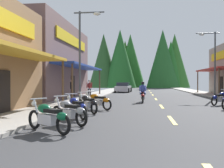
# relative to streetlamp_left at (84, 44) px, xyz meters

# --- Properties ---
(ground) EXTENTS (10.10, 76.04, 0.10)m
(ground) POSITION_rel_streetlamp_left_xyz_m (5.14, 7.82, -4.18)
(ground) COLOR #38383A
(sidewalk_left) EXTENTS (2.60, 76.04, 0.12)m
(sidewalk_left) POSITION_rel_streetlamp_left_xyz_m (-1.21, 7.82, -4.07)
(sidewalk_left) COLOR #9E9991
(sidewalk_left) RESTS_ON ground
(sidewalk_right) EXTENTS (2.60, 76.04, 0.12)m
(sidewalk_right) POSITION_rel_streetlamp_left_xyz_m (11.49, 7.82, -4.07)
(sidewalk_right) COLOR gray
(sidewalk_right) RESTS_ON ground
(centerline_dashes) EXTENTS (0.16, 51.58, 0.01)m
(centerline_dashes) POSITION_rel_streetlamp_left_xyz_m (5.14, 11.71, -4.12)
(centerline_dashes) COLOR #E0C64C
(centerline_dashes) RESTS_ON ground
(storefront_left_far) EXTENTS (8.43, 13.25, 6.83)m
(storefront_left_far) POSITION_rel_streetlamp_left_xyz_m (-5.80, 6.02, -0.71)
(storefront_left_far) COLOR brown
(storefront_left_far) RESTS_ON ground
(streetlamp_left) EXTENTS (2.11, 0.30, 6.36)m
(streetlamp_left) POSITION_rel_streetlamp_left_xyz_m (0.00, 0.00, 0.00)
(streetlamp_left) COLOR #474C51
(streetlamp_left) RESTS_ON ground
(streetlamp_right) EXTENTS (2.11, 0.30, 6.11)m
(streetlamp_right) POSITION_rel_streetlamp_left_xyz_m (10.26, 7.26, -0.14)
(streetlamp_right) COLOR #474C51
(streetlamp_right) RESTS_ON ground
(motorcycle_parked_right_6) EXTENTS (1.66, 1.51, 1.04)m
(motorcycle_parked_right_6) POSITION_rel_streetlamp_left_xyz_m (9.06, 0.35, -3.64)
(motorcycle_parked_right_6) COLOR black
(motorcycle_parked_right_6) RESTS_ON ground
(motorcycle_parked_left_0) EXTENTS (1.84, 1.27, 1.04)m
(motorcycle_parked_left_0) POSITION_rel_streetlamp_left_xyz_m (1.04, -9.42, -3.64)
(motorcycle_parked_left_0) COLOR black
(motorcycle_parked_left_0) RESTS_ON ground
(motorcycle_parked_left_1) EXTENTS (1.75, 1.39, 1.04)m
(motorcycle_parked_left_1) POSITION_rel_streetlamp_left_xyz_m (1.26, -7.97, -3.64)
(motorcycle_parked_left_1) COLOR black
(motorcycle_parked_left_1) RESTS_ON ground
(motorcycle_parked_left_2) EXTENTS (1.40, 1.74, 1.04)m
(motorcycle_parked_left_2) POSITION_rel_streetlamp_left_xyz_m (1.11, -6.39, -3.64)
(motorcycle_parked_left_2) COLOR black
(motorcycle_parked_left_2) RESTS_ON ground
(motorcycle_parked_left_3) EXTENTS (1.41, 1.74, 1.04)m
(motorcycle_parked_left_3) POSITION_rel_streetlamp_left_xyz_m (1.22, -4.60, -3.64)
(motorcycle_parked_left_3) COLOR black
(motorcycle_parked_left_3) RESTS_ON ground
(motorcycle_parked_left_4) EXTENTS (1.86, 1.24, 1.04)m
(motorcycle_parked_left_4) POSITION_rel_streetlamp_left_xyz_m (1.44, -3.03, -3.64)
(motorcycle_parked_left_4) COLOR black
(motorcycle_parked_left_4) RESTS_ON ground
(rider_cruising_lead) EXTENTS (0.60, 2.14, 1.57)m
(rider_cruising_lead) POSITION_rel_streetlamp_left_xyz_m (3.98, 1.99, -3.47)
(rider_cruising_lead) COLOR black
(rider_cruising_lead) RESTS_ON ground
(pedestrian_by_shop) EXTENTS (0.50, 0.41, 1.71)m
(pedestrian_by_shop) POSITION_rel_streetlamp_left_xyz_m (-1.16, 7.19, -3.14)
(pedestrian_by_shop) COLOR black
(pedestrian_by_shop) RESTS_ON ground
(pedestrian_waiting) EXTENTS (0.43, 0.44, 1.73)m
(pedestrian_waiting) POSITION_rel_streetlamp_left_xyz_m (-1.91, 3.68, -3.12)
(pedestrian_waiting) COLOR black
(pedestrian_waiting) RESTS_ON ground
(parked_car_curbside) EXTENTS (2.29, 4.41, 1.40)m
(parked_car_curbside) POSITION_rel_streetlamp_left_xyz_m (1.28, 18.97, -3.44)
(parked_car_curbside) COLOR silver
(parked_car_curbside) RESTS_ON ground
(treeline_backdrop) EXTENTS (24.61, 12.96, 13.91)m
(treeline_backdrop) POSITION_rel_streetlamp_left_xyz_m (3.33, 45.74, 2.47)
(treeline_backdrop) COLOR #245E23
(treeline_backdrop) RESTS_ON ground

